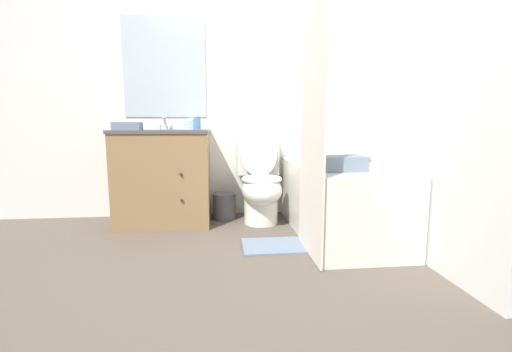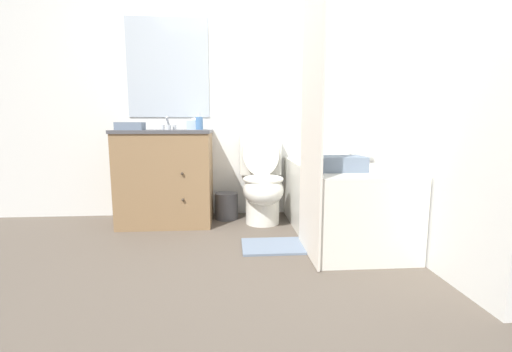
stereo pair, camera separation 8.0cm
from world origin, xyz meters
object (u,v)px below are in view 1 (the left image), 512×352
object	(u,v)px
toilet	(260,183)
soap_dispenser	(197,123)
sink_faucet	(165,126)
bath_towel_folded	(340,163)
bathtub	(337,199)
bath_mat	(276,246)
tissue_box	(192,125)
wastebasket	(224,206)
hand_towel_folded	(127,126)
vanity_cabinet	(164,176)

from	to	relation	value
toilet	soap_dispenser	xyz separation A→B (m)	(-0.57, 0.10, 0.55)
sink_faucet	toilet	distance (m)	1.05
toilet	bath_towel_folded	bearing A→B (deg)	-57.85
bathtub	bath_mat	size ratio (longest dim) A/B	2.95
bath_towel_folded	bath_mat	world-z (taller)	bath_towel_folded
tissue_box	sink_faucet	bearing A→B (deg)	173.16
toilet	bath_towel_folded	world-z (taller)	toilet
bathtub	soap_dispenser	distance (m)	1.42
sink_faucet	wastebasket	xyz separation A→B (m)	(0.54, -0.11, -0.77)
sink_faucet	bath_towel_folded	world-z (taller)	sink_faucet
soap_dispenser	hand_towel_folded	world-z (taller)	soap_dispenser
soap_dispenser	hand_towel_folded	size ratio (longest dim) A/B	0.65
soap_dispenser	hand_towel_folded	distance (m)	0.60
bathtub	wastebasket	xyz separation A→B (m)	(-0.93, 0.53, -0.17)
bathtub	hand_towel_folded	world-z (taller)	hand_towel_folded
bath_mat	vanity_cabinet	bearing A→B (deg)	141.15
vanity_cabinet	bath_mat	size ratio (longest dim) A/B	1.73
soap_dispenser	bath_mat	size ratio (longest dim) A/B	0.30
sink_faucet	toilet	world-z (taller)	sink_faucet
wastebasket	tissue_box	xyz separation A→B (m)	(-0.29, 0.07, 0.78)
soap_dispenser	bath_towel_folded	xyz separation A→B (m)	(1.05, -0.86, -0.29)
bathtub	soap_dispenser	size ratio (longest dim) A/B	9.95
sink_faucet	soap_dispenser	distance (m)	0.34
vanity_cabinet	wastebasket	size ratio (longest dim) A/B	3.40
sink_faucet	bath_mat	size ratio (longest dim) A/B	0.29
bathtub	tissue_box	xyz separation A→B (m)	(-1.23, 0.60, 0.61)
bathtub	soap_dispenser	world-z (taller)	soap_dispenser
wastebasket	tissue_box	distance (m)	0.83
tissue_box	soap_dispenser	bearing A→B (deg)	-64.00
toilet	wastebasket	xyz separation A→B (m)	(-0.33, 0.13, -0.24)
bathtub	wastebasket	bearing A→B (deg)	150.50
bath_towel_folded	vanity_cabinet	bearing A→B (deg)	149.08
vanity_cabinet	sink_faucet	distance (m)	0.49
sink_faucet	hand_towel_folded	size ratio (longest dim) A/B	0.63
vanity_cabinet	toilet	world-z (taller)	same
vanity_cabinet	bath_towel_folded	xyz separation A→B (m)	(1.36, -0.81, 0.19)
wastebasket	soap_dispenser	distance (m)	0.83
bathtub	wastebasket	distance (m)	1.09
sink_faucet	tissue_box	world-z (taller)	sink_faucet
toilet	sink_faucet	bearing A→B (deg)	164.91
vanity_cabinet	sink_faucet	xyz separation A→B (m)	(-0.00, 0.19, 0.45)
bath_mat	toilet	bearing A→B (deg)	92.99
toilet	hand_towel_folded	world-z (taller)	hand_towel_folded
toilet	bathtub	world-z (taller)	toilet
wastebasket	hand_towel_folded	bearing A→B (deg)	-164.18
sink_faucet	hand_towel_folded	bearing A→B (deg)	-128.27
vanity_cabinet	bath_mat	xyz separation A→B (m)	(0.91, -0.74, -0.43)
sink_faucet	bath_mat	bearing A→B (deg)	-45.29
wastebasket	bath_towel_folded	world-z (taller)	bath_towel_folded
vanity_cabinet	bath_towel_folded	bearing A→B (deg)	-30.92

